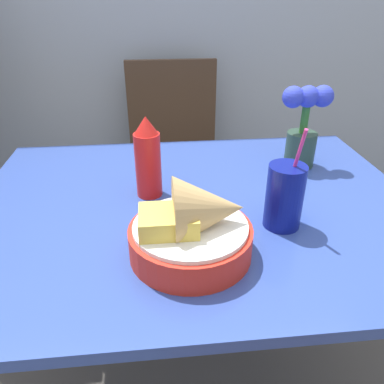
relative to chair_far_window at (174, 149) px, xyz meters
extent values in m
cube|color=#334C9E|center=(0.01, -0.84, 0.19)|extent=(1.05, 0.80, 0.02)
cylinder|color=gray|center=(-0.46, -0.50, -0.18)|extent=(0.05, 0.05, 0.72)
cylinder|color=gray|center=(0.47, -0.50, -0.18)|extent=(0.05, 0.05, 0.72)
cylinder|color=#473323|center=(-0.18, -0.28, -0.32)|extent=(0.03, 0.03, 0.43)
cylinder|color=#473323|center=(0.18, -0.28, -0.32)|extent=(0.03, 0.03, 0.43)
cylinder|color=#473323|center=(-0.18, 0.08, -0.32)|extent=(0.03, 0.03, 0.43)
cylinder|color=#473323|center=(0.18, 0.08, -0.32)|extent=(0.03, 0.03, 0.43)
cube|color=#473323|center=(0.00, -0.10, -0.10)|extent=(0.40, 0.40, 0.02)
cube|color=#473323|center=(0.00, 0.08, 0.15)|extent=(0.40, 0.03, 0.47)
cylinder|color=red|center=(-0.03, -1.03, 0.24)|extent=(0.23, 0.23, 0.06)
cylinder|color=white|center=(-0.03, -1.03, 0.27)|extent=(0.21, 0.21, 0.01)
cone|color=tan|center=(0.00, -1.03, 0.30)|extent=(0.13, 0.13, 0.13)
cube|color=#E5C14C|center=(-0.07, -1.04, 0.29)|extent=(0.10, 0.08, 0.04)
cylinder|color=red|center=(-0.10, -0.79, 0.28)|extent=(0.06, 0.06, 0.16)
cone|color=red|center=(-0.10, -0.79, 0.38)|extent=(0.06, 0.06, 0.04)
cylinder|color=navy|center=(0.18, -0.95, 0.28)|extent=(0.08, 0.08, 0.14)
cylinder|color=black|center=(0.18, -0.95, 0.26)|extent=(0.07, 0.07, 0.11)
cylinder|color=#EA3884|center=(0.19, -0.95, 0.34)|extent=(0.01, 0.07, 0.19)
cylinder|color=#2D4738|center=(0.32, -0.66, 0.26)|extent=(0.08, 0.08, 0.10)
cylinder|color=#33722D|center=(0.32, -0.66, 0.35)|extent=(0.02, 0.02, 0.09)
sphere|color=blue|center=(0.32, -0.66, 0.40)|extent=(0.06, 0.06, 0.06)
sphere|color=blue|center=(0.28, -0.66, 0.40)|extent=(0.06, 0.06, 0.06)
sphere|color=blue|center=(0.36, -0.66, 0.40)|extent=(0.06, 0.06, 0.06)
camera|label=1|loc=(-0.08, -1.60, 0.66)|focal=35.00mm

